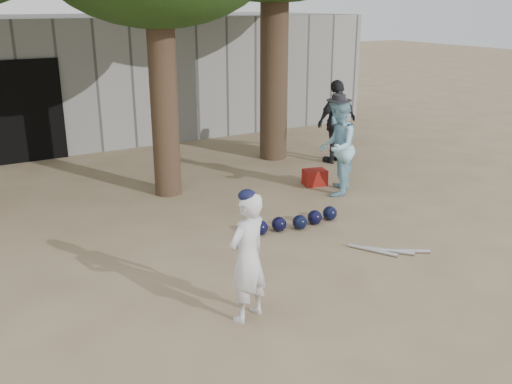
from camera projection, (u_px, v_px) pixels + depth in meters
ground at (255, 299)px, 6.74m from camera, size 70.00×70.00×0.00m
boy_player at (247, 257)px, 6.12m from camera, size 0.62×0.51×1.47m
spectator_blue at (337, 147)px, 10.18m from camera, size 1.06×1.06×1.74m
spectator_dark at (337, 122)px, 12.24m from camera, size 1.09×0.55×1.79m
red_bag at (315, 177)px, 10.90m from camera, size 0.48×0.41×0.30m
back_building at (55, 77)px, 14.74m from camera, size 16.00×5.24×3.00m
helmet_row at (297, 221)px, 8.84m from camera, size 1.51×0.35×0.23m
bat_pile at (388, 251)px, 7.99m from camera, size 0.88×0.79×0.06m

